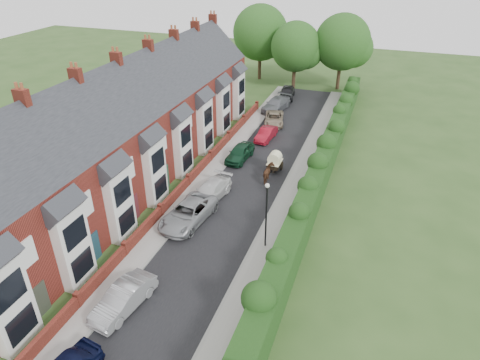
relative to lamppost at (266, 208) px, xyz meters
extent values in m
plane|color=#2D4C1E|center=(-3.40, -4.00, -3.30)|extent=(140.00, 140.00, 0.00)
cube|color=black|center=(-3.90, 7.00, -3.29)|extent=(6.00, 58.00, 0.02)
cube|color=gray|center=(0.20, 7.00, -3.24)|extent=(2.20, 58.00, 0.12)
cube|color=gray|center=(-7.75, 7.00, -3.24)|extent=(1.70, 58.00, 0.12)
cube|color=gray|center=(-0.85, 7.00, -3.23)|extent=(0.18, 58.00, 0.13)
cube|color=gray|center=(-6.95, 7.00, -3.23)|extent=(0.18, 58.00, 0.13)
cube|color=#193811|center=(2.00, 7.00, -2.05)|extent=(1.50, 58.00, 2.50)
cube|color=maroon|center=(-14.40, 6.00, -0.05)|extent=(8.00, 40.00, 6.50)
cube|color=#23252A|center=(-14.40, 6.00, 3.20)|extent=(8.00, 40.20, 8.00)
cube|color=white|center=(-10.05, -12.10, -0.70)|extent=(0.70, 2.40, 5.20)
cube|color=black|center=(-9.68, -12.10, -1.90)|extent=(0.06, 1.80, 1.60)
cube|color=black|center=(-9.68, -12.10, 0.50)|extent=(0.06, 1.80, 1.60)
cube|color=#3F2D2D|center=(-10.36, -10.00, -2.25)|extent=(0.08, 0.90, 2.10)
cube|color=white|center=(-10.35, -10.10, 1.10)|extent=(0.12, 1.20, 1.60)
cube|color=white|center=(-10.05, -7.10, -0.70)|extent=(0.70, 2.40, 5.20)
cube|color=black|center=(-9.68, -7.10, -1.90)|extent=(0.06, 1.80, 1.60)
cube|color=black|center=(-9.68, -7.10, 0.50)|extent=(0.06, 1.80, 1.60)
cube|color=#23252A|center=(-10.20, -7.10, 2.30)|extent=(1.70, 2.60, 1.70)
cube|color=#3F2D2D|center=(-10.36, -5.00, -2.25)|extent=(0.08, 0.90, 2.10)
cube|color=white|center=(-10.35, -5.10, 1.10)|extent=(0.12, 1.20, 1.60)
cube|color=white|center=(-10.05, -2.10, -0.70)|extent=(0.70, 2.40, 5.20)
cube|color=black|center=(-9.68, -2.10, -1.90)|extent=(0.06, 1.80, 1.60)
cube|color=black|center=(-9.68, -2.10, 0.50)|extent=(0.06, 1.80, 1.60)
cube|color=#23252A|center=(-10.20, -2.10, 2.30)|extent=(1.70, 2.60, 1.70)
cube|color=#3F2D2D|center=(-10.36, 0.00, -2.25)|extent=(0.08, 0.90, 2.10)
cube|color=white|center=(-10.35, -0.10, 1.10)|extent=(0.12, 1.20, 1.60)
cube|color=white|center=(-10.05, 2.90, -0.70)|extent=(0.70, 2.40, 5.20)
cube|color=black|center=(-9.68, 2.90, -1.90)|extent=(0.06, 1.80, 1.60)
cube|color=black|center=(-9.68, 2.90, 0.50)|extent=(0.06, 1.80, 1.60)
cube|color=#23252A|center=(-10.20, 2.90, 2.30)|extent=(1.70, 2.60, 1.70)
cube|color=#3F2D2D|center=(-10.36, 5.00, -2.25)|extent=(0.08, 0.90, 2.10)
cube|color=white|center=(-10.35, 4.90, 1.10)|extent=(0.12, 1.20, 1.60)
cube|color=white|center=(-10.05, 7.90, -0.70)|extent=(0.70, 2.40, 5.20)
cube|color=black|center=(-9.68, 7.90, -1.90)|extent=(0.06, 1.80, 1.60)
cube|color=black|center=(-9.68, 7.90, 0.50)|extent=(0.06, 1.80, 1.60)
cube|color=#23252A|center=(-10.20, 7.90, 2.30)|extent=(1.70, 2.60, 1.70)
cube|color=#3F2D2D|center=(-10.36, 10.00, -2.25)|extent=(0.08, 0.90, 2.10)
cube|color=white|center=(-10.35, 9.90, 1.10)|extent=(0.12, 1.20, 1.60)
cube|color=white|center=(-10.05, 12.90, -0.70)|extent=(0.70, 2.40, 5.20)
cube|color=black|center=(-9.68, 12.90, -1.90)|extent=(0.06, 1.80, 1.60)
cube|color=black|center=(-9.68, 12.90, 0.50)|extent=(0.06, 1.80, 1.60)
cube|color=#23252A|center=(-10.20, 12.90, 2.30)|extent=(1.70, 2.60, 1.70)
cube|color=#3F2D2D|center=(-10.36, 15.00, -2.25)|extent=(0.08, 0.90, 2.10)
cube|color=white|center=(-10.35, 14.90, 1.10)|extent=(0.12, 1.20, 1.60)
cube|color=white|center=(-10.05, 17.90, -0.70)|extent=(0.70, 2.40, 5.20)
cube|color=black|center=(-9.68, 17.90, -1.90)|extent=(0.06, 1.80, 1.60)
cube|color=black|center=(-9.68, 17.90, 0.50)|extent=(0.06, 1.80, 1.60)
cube|color=#23252A|center=(-10.20, 17.90, 2.30)|extent=(1.70, 2.60, 1.70)
cube|color=#3F2D2D|center=(-10.36, 20.00, -2.25)|extent=(0.08, 0.90, 2.10)
cube|color=white|center=(-10.35, 19.90, 1.10)|extent=(0.12, 1.20, 1.60)
cube|color=white|center=(-10.05, 22.90, -0.70)|extent=(0.70, 2.40, 5.20)
cube|color=black|center=(-9.68, 22.90, -1.90)|extent=(0.06, 1.80, 1.60)
cube|color=black|center=(-9.68, 22.90, 0.50)|extent=(0.06, 1.80, 1.60)
cube|color=#23252A|center=(-10.20, 22.90, 2.30)|extent=(1.70, 2.60, 1.70)
cube|color=#3F2D2D|center=(-10.36, 25.00, -2.25)|extent=(0.08, 0.90, 2.10)
cube|color=white|center=(-10.35, 24.90, 1.10)|extent=(0.12, 1.20, 1.60)
cube|color=maroon|center=(-14.40, -4.00, 7.00)|extent=(0.90, 0.50, 1.60)
cylinder|color=brown|center=(-14.60, -4.00, 7.95)|extent=(0.20, 0.20, 0.50)
cylinder|color=brown|center=(-14.20, -4.00, 7.95)|extent=(0.20, 0.20, 0.50)
cube|color=maroon|center=(-14.40, 1.00, 7.00)|extent=(0.90, 0.50, 1.60)
cylinder|color=brown|center=(-14.60, 1.00, 7.95)|extent=(0.20, 0.20, 0.50)
cylinder|color=brown|center=(-14.20, 1.00, 7.95)|extent=(0.20, 0.20, 0.50)
cube|color=maroon|center=(-14.40, 6.00, 7.00)|extent=(0.90, 0.50, 1.60)
cylinder|color=brown|center=(-14.60, 6.00, 7.95)|extent=(0.20, 0.20, 0.50)
cylinder|color=brown|center=(-14.20, 6.00, 7.95)|extent=(0.20, 0.20, 0.50)
cube|color=maroon|center=(-14.40, 11.00, 7.00)|extent=(0.90, 0.50, 1.60)
cylinder|color=brown|center=(-14.60, 11.00, 7.95)|extent=(0.20, 0.20, 0.50)
cylinder|color=brown|center=(-14.20, 11.00, 7.95)|extent=(0.20, 0.20, 0.50)
cube|color=maroon|center=(-14.40, 16.00, 7.00)|extent=(0.90, 0.50, 1.60)
cylinder|color=brown|center=(-14.60, 16.00, 7.95)|extent=(0.20, 0.20, 0.50)
cylinder|color=brown|center=(-14.20, 16.00, 7.95)|extent=(0.20, 0.20, 0.50)
cube|color=maroon|center=(-14.40, 21.00, 7.00)|extent=(0.90, 0.50, 1.60)
cylinder|color=brown|center=(-14.60, 21.00, 7.95)|extent=(0.20, 0.20, 0.50)
cylinder|color=brown|center=(-14.20, 21.00, 7.95)|extent=(0.20, 0.20, 0.50)
cube|color=maroon|center=(-14.40, 26.00, 7.00)|extent=(0.90, 0.50, 1.60)
cylinder|color=brown|center=(-14.60, 26.00, 7.95)|extent=(0.20, 0.20, 0.50)
cylinder|color=brown|center=(-14.20, 26.00, 7.95)|extent=(0.20, 0.20, 0.50)
cube|color=maroon|center=(-8.75, -11.50, -2.85)|extent=(0.30, 4.70, 0.90)
cube|color=maroon|center=(-8.75, -6.50, -2.85)|extent=(0.30, 4.70, 0.90)
cube|color=maroon|center=(-8.75, -1.50, -2.85)|extent=(0.30, 4.70, 0.90)
cube|color=maroon|center=(-8.75, 3.50, -2.85)|extent=(0.30, 4.70, 0.90)
cube|color=maroon|center=(-8.75, 8.50, -2.85)|extent=(0.30, 4.70, 0.90)
cube|color=maroon|center=(-8.75, 13.50, -2.85)|extent=(0.30, 4.70, 0.90)
cube|color=maroon|center=(-8.75, 18.50, -2.85)|extent=(0.30, 4.70, 0.90)
cube|color=maroon|center=(-8.75, 23.50, -2.85)|extent=(0.30, 4.70, 0.90)
cube|color=maroon|center=(-8.75, -9.00, -2.75)|extent=(0.35, 0.35, 1.10)
cube|color=maroon|center=(-8.75, -4.00, -2.75)|extent=(0.35, 0.35, 1.10)
cube|color=maroon|center=(-8.75, 1.00, -2.75)|extent=(0.35, 0.35, 1.10)
cube|color=maroon|center=(-8.75, 6.00, -2.75)|extent=(0.35, 0.35, 1.10)
cube|color=maroon|center=(-8.75, 11.00, -2.75)|extent=(0.35, 0.35, 1.10)
cube|color=maroon|center=(-8.75, 16.00, -2.75)|extent=(0.35, 0.35, 1.10)
cube|color=maroon|center=(-8.75, 21.00, -2.75)|extent=(0.35, 0.35, 1.10)
cube|color=maroon|center=(-8.75, 26.00, -2.75)|extent=(0.35, 0.35, 1.10)
cylinder|color=black|center=(0.00, 0.00, -0.90)|extent=(0.12, 0.12, 4.80)
cylinder|color=black|center=(0.00, 0.00, 1.55)|extent=(0.20, 0.20, 0.10)
sphere|color=silver|center=(0.00, 0.00, 1.70)|extent=(0.32, 0.32, 0.32)
cylinder|color=#332316|center=(-6.40, 36.00, -0.92)|extent=(0.50, 0.50, 4.75)
sphere|color=#1F4517|center=(-6.40, 36.00, 2.59)|extent=(6.80, 6.80, 6.80)
sphere|color=#1F4517|center=(-5.04, 36.30, 1.93)|extent=(4.76, 4.76, 4.76)
cylinder|color=#332316|center=(-0.40, 38.00, -0.67)|extent=(0.50, 0.50, 5.25)
sphere|color=#1F4517|center=(-0.40, 38.00, 3.21)|extent=(7.60, 7.60, 7.60)
sphere|color=#1F4517|center=(1.12, 38.30, 2.48)|extent=(5.32, 5.32, 5.32)
cylinder|color=#332316|center=(-12.40, 39.00, -0.55)|extent=(0.50, 0.50, 5.50)
sphere|color=#1F4517|center=(-12.40, 39.00, 3.52)|extent=(8.00, 8.00, 8.00)
sphere|color=#1F4517|center=(-10.80, 39.30, 2.75)|extent=(5.60, 5.60, 5.60)
imported|color=#99999D|center=(-6.17, -8.20, -2.55)|extent=(2.24, 4.71, 1.49)
imported|color=#94979A|center=(-6.38, 1.00, -2.52)|extent=(3.23, 5.88, 1.56)
imported|color=silver|center=(-6.09, 4.56, -2.57)|extent=(2.63, 5.22, 1.45)
imported|color=#113922|center=(-6.17, 12.20, -2.56)|extent=(2.05, 4.44, 1.47)
imported|color=maroon|center=(-5.08, 17.63, -2.66)|extent=(1.67, 3.98, 1.28)
imported|color=gray|center=(-5.46, 22.20, -2.66)|extent=(3.13, 4.96, 1.28)
imported|color=slate|center=(-6.40, 26.57, -2.52)|extent=(3.06, 5.64, 1.55)
imported|color=black|center=(-6.23, 31.52, -2.51)|extent=(2.49, 4.83, 1.57)
imported|color=#54321E|center=(-2.35, 8.98, -2.51)|extent=(1.10, 1.97, 1.58)
cube|color=black|center=(-2.35, 10.98, -2.54)|extent=(1.07, 1.78, 0.44)
cylinder|color=beige|center=(-2.35, 10.98, -1.92)|extent=(1.15, 1.11, 1.15)
cube|color=beige|center=(-2.35, 10.98, -2.32)|extent=(1.17, 1.82, 0.04)
cylinder|color=black|center=(-2.92, 11.52, -2.90)|extent=(0.07, 0.80, 0.80)
cylinder|color=black|center=(-1.77, 11.52, -2.90)|extent=(0.07, 0.80, 0.80)
cylinder|color=black|center=(-2.66, 10.01, -2.50)|extent=(0.06, 1.60, 0.06)
cylinder|color=black|center=(-2.04, 10.01, -2.50)|extent=(0.06, 1.60, 0.06)
camera|label=1|loc=(6.21, -23.05, 15.72)|focal=32.00mm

